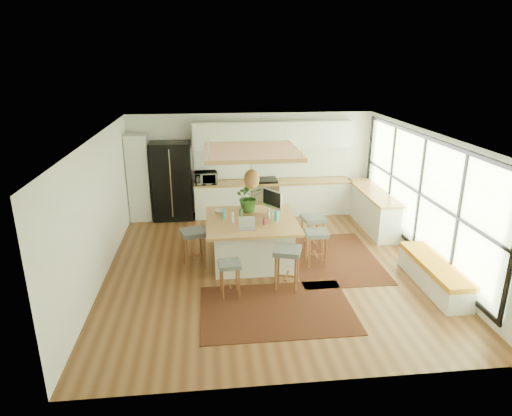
{
  "coord_description": "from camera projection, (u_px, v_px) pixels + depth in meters",
  "views": [
    {
      "loc": [
        -1.15,
        -8.24,
        4.11
      ],
      "look_at": [
        -0.2,
        0.5,
        1.1
      ],
      "focal_mm": 31.23,
      "sensor_mm": 36.0,
      "label": 1
    }
  ],
  "objects": [
    {
      "name": "right_counter_base",
      "position": [
        373.0,
        209.0,
        11.23
      ],
      "size": [
        0.6,
        2.5,
        0.88
      ],
      "primitive_type": "cube",
      "color": "silver",
      "rests_on": "floor"
    },
    {
      "name": "upper_cabinets",
      "position": [
        273.0,
        135.0,
        11.68
      ],
      "size": [
        4.2,
        0.34,
        0.7
      ],
      "primitive_type": "cube",
      "color": "silver",
      "rests_on": "wall_back"
    },
    {
      "name": "microwave",
      "position": [
        206.0,
        176.0,
        11.65
      ],
      "size": [
        0.6,
        0.36,
        0.39
      ],
      "primitive_type": "imported",
      "rotation": [
        0.0,
        0.0,
        0.08
      ],
      "color": "#A5A5AA",
      "rests_on": "back_counter_top"
    },
    {
      "name": "window_wall",
      "position": [
        425.0,
        196.0,
        9.07
      ],
      "size": [
        0.1,
        6.2,
        2.6
      ],
      "primitive_type": null,
      "color": "black",
      "rests_on": "wall_right"
    },
    {
      "name": "pantry",
      "position": [
        139.0,
        178.0,
        11.52
      ],
      "size": [
        0.55,
        0.6,
        2.25
      ],
      "primitive_type": "cube",
      "color": "silver",
      "rests_on": "floor"
    },
    {
      "name": "island_bottle_4",
      "position": [
        241.0,
        211.0,
        9.31
      ],
      "size": [
        0.07,
        0.07,
        0.19
      ],
      "primitive_type": "cylinder",
      "color": "#487646",
      "rests_on": "island"
    },
    {
      "name": "backsplash",
      "position": [
        272.0,
        163.0,
        12.09
      ],
      "size": [
        4.2,
        0.02,
        0.8
      ],
      "primitive_type": "cube",
      "color": "white",
      "rests_on": "wall_back"
    },
    {
      "name": "wall_front",
      "position": [
        307.0,
        293.0,
        5.47
      ],
      "size": [
        6.5,
        0.0,
        6.5
      ],
      "primitive_type": "plane",
      "rotation": [
        -1.57,
        0.0,
        0.0
      ],
      "color": "silver",
      "rests_on": "ground"
    },
    {
      "name": "island_bowl",
      "position": [
        221.0,
        211.0,
        9.53
      ],
      "size": [
        0.26,
        0.26,
        0.06
      ],
      "primitive_type": "imported",
      "rotation": [
        0.0,
        0.0,
        -0.12
      ],
      "color": "silver",
      "rests_on": "island"
    },
    {
      "name": "stool_left_side",
      "position": [
        194.0,
        251.0,
        9.05
      ],
      "size": [
        0.57,
        0.57,
        0.79
      ],
      "primitive_type": null,
      "rotation": [
        0.0,
        0.0,
        -1.32
      ],
      "color": "#4C5354",
      "rests_on": "floor"
    },
    {
      "name": "island_bottle_1",
      "position": [
        232.0,
        218.0,
        8.92
      ],
      "size": [
        0.07,
        0.07,
        0.19
      ],
      "primitive_type": "cylinder",
      "color": "#BDBAC0",
      "rests_on": "island"
    },
    {
      "name": "stool_right_front",
      "position": [
        316.0,
        249.0,
        9.13
      ],
      "size": [
        0.46,
        0.46,
        0.75
      ],
      "primitive_type": null,
      "rotation": [
        0.0,
        0.0,
        1.53
      ],
      "color": "#4C5354",
      "rests_on": "floor"
    },
    {
      "name": "wall_right",
      "position": [
        426.0,
        198.0,
        9.09
      ],
      "size": [
        0.0,
        7.0,
        7.0
      ],
      "primitive_type": "plane",
      "rotation": [
        1.57,
        0.0,
        -1.57
      ],
      "color": "silver",
      "rests_on": "ground"
    },
    {
      "name": "floor",
      "position": [
        268.0,
        266.0,
        9.2
      ],
      "size": [
        7.0,
        7.0,
        0.0
      ],
      "primitive_type": "plane",
      "color": "#5B321A",
      "rests_on": "ground"
    },
    {
      "name": "stool_right_back",
      "position": [
        312.0,
        235.0,
        9.83
      ],
      "size": [
        0.54,
        0.54,
        0.8
      ],
      "primitive_type": null,
      "rotation": [
        0.0,
        0.0,
        1.73
      ],
      "color": "#4C5354",
      "rests_on": "floor"
    },
    {
      "name": "ceiling",
      "position": [
        269.0,
        135.0,
        8.32
      ],
      "size": [
        7.0,
        7.0,
        0.0
      ],
      "primitive_type": "plane",
      "rotation": [
        3.14,
        0.0,
        0.0
      ],
      "color": "white",
      "rests_on": "ground"
    },
    {
      "name": "wall_back",
      "position": [
        251.0,
        163.0,
        12.05
      ],
      "size": [
        6.5,
        0.0,
        6.5
      ],
      "primitive_type": "plane",
      "rotation": [
        1.57,
        0.0,
        0.0
      ],
      "color": "silver",
      "rests_on": "ground"
    },
    {
      "name": "island_bottle_5",
      "position": [
        276.0,
        216.0,
        9.05
      ],
      "size": [
        0.07,
        0.07,
        0.19
      ],
      "primitive_type": "cylinder",
      "color": "#32B3CA",
      "rests_on": "island"
    },
    {
      "name": "island_plant",
      "position": [
        249.0,
        200.0,
        9.54
      ],
      "size": [
        0.67,
        0.73,
        0.5
      ],
      "primitive_type": "imported",
      "rotation": [
        0.0,
        0.0,
        0.16
      ],
      "color": "#1E4C19",
      "rests_on": "island"
    },
    {
      "name": "fridge",
      "position": [
        172.0,
        184.0,
        11.67
      ],
      "size": [
        1.02,
        0.8,
        2.04
      ],
      "primitive_type": null,
      "rotation": [
        0.0,
        0.0,
        0.01
      ],
      "color": "black",
      "rests_on": "floor"
    },
    {
      "name": "back_counter_top",
      "position": [
        273.0,
        182.0,
        11.95
      ],
      "size": [
        4.24,
        0.64,
        0.05
      ],
      "primitive_type": "cube",
      "color": "#A16B39",
      "rests_on": "back_counter_base"
    },
    {
      "name": "window_bench",
      "position": [
        434.0,
        275.0,
        8.29
      ],
      "size": [
        0.52,
        2.0,
        0.5
      ],
      "primitive_type": null,
      "color": "silver",
      "rests_on": "floor"
    },
    {
      "name": "island_bottle_3",
      "position": [
        268.0,
        214.0,
        9.18
      ],
      "size": [
        0.07,
        0.07,
        0.19
      ],
      "primitive_type": "cylinder",
      "color": "silver",
      "rests_on": "island"
    },
    {
      "name": "rug_right",
      "position": [
        333.0,
        258.0,
        9.54
      ],
      "size": [
        1.8,
        2.6,
        0.01
      ],
      "primitive_type": "cube",
      "color": "black",
      "rests_on": "floor"
    },
    {
      "name": "wall_left",
      "position": [
        99.0,
        210.0,
        8.43
      ],
      "size": [
        0.0,
        7.0,
        7.0
      ],
      "primitive_type": "plane",
      "rotation": [
        1.57,
        0.0,
        1.57
      ],
      "color": "silver",
      "rests_on": "ground"
    },
    {
      "name": "stool_near_right",
      "position": [
        287.0,
        271.0,
        8.21
      ],
      "size": [
        0.59,
        0.59,
        0.8
      ],
      "primitive_type": null,
      "rotation": [
        0.0,
        0.0,
        -0.3
      ],
      "color": "#4C5354",
      "rests_on": "floor"
    },
    {
      "name": "right_counter_top",
      "position": [
        374.0,
        192.0,
        11.09
      ],
      "size": [
        0.64,
        2.54,
        0.05
      ],
      "primitive_type": "cube",
      "color": "#A16B39",
      "rests_on": "right_counter_base"
    },
    {
      "name": "rug_near",
      "position": [
        277.0,
        309.0,
        7.6
      ],
      "size": [
        2.6,
        1.8,
        0.01
      ],
      "primitive_type": "cube",
      "color": "black",
      "rests_on": "floor"
    },
    {
      "name": "ceiling_panel",
      "position": [
        252.0,
        165.0,
        8.88
      ],
      "size": [
        1.86,
        1.86,
        0.8
      ],
      "primitive_type": null,
      "color": "#A16B39",
      "rests_on": "ceiling"
    },
    {
      "name": "monitor",
      "position": [
        272.0,
        203.0,
        9.35
      ],
      "size": [
        0.5,
        0.6,
        0.54
      ],
      "primitive_type": null,
      "rotation": [
        0.0,
        0.0,
        -0.98
      ],
      "color": "#A5A5AA",
      "rests_on": "island"
    },
    {
      "name": "island_bottle_0",
      "position": [
        224.0,
        214.0,
        9.14
      ],
      "size": [
        0.07,
        0.07,
        0.19
      ],
      "primitive_type": "cylinder",
      "color": "#32B3CA",
      "rests_on": "island"
    },
    {
      "name": "stool_near_left",
      "position": [
        230.0,
        277.0,
        7.96
      ],
      "size": [
        0.42,
        0.42,
        0.65
      ],
      "primitive_type": null,
      "rotation": [
        0.0,
        0.0,
        0.08
      ],
      "color": "#4C5354",
      "rests_on": "floor"
    },
    {
      "name": "island_bottle_2",
      "position": [
        265.0,
        220.0,
        8.84
      ],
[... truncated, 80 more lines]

